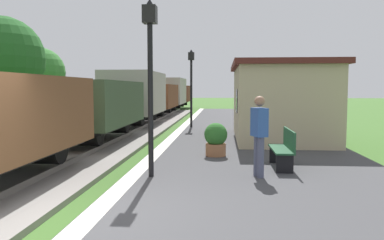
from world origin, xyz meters
name	(u,v)px	position (x,y,z in m)	size (l,w,h in m)	color
ground_plane	(65,232)	(0.00, 0.00, 0.00)	(160.00, 160.00, 0.00)	#3D6628
platform_slab	(285,230)	(3.20, 0.00, 0.12)	(6.00, 60.00, 0.25)	#424244
platform_edge_stripe	(91,216)	(0.40, 0.00, 0.25)	(0.36, 60.00, 0.01)	silver
freight_train	(148,98)	(-2.40, 18.73, 1.51)	(2.50, 39.20, 2.72)	brown
station_hut	(279,101)	(4.40, 9.18, 1.65)	(3.50, 5.80, 2.78)	tan
bench_near_hut	(284,148)	(3.75, 3.76, 0.72)	(0.42, 1.50, 0.91)	#1E4C2D
bench_down_platform	(251,116)	(3.75, 14.51, 0.72)	(0.42, 1.50, 0.91)	#1E4C2D
person_waiting	(259,133)	(3.08, 2.77, 1.18)	(0.36, 0.44, 1.71)	#474C66
potted_planter	(216,139)	(2.12, 5.25, 0.72)	(0.64, 0.64, 0.92)	#9E6642
lamp_post_near	(150,55)	(0.80, 2.61, 2.80)	(0.28, 0.28, 3.70)	black
lamp_post_far	(191,74)	(0.80, 13.04, 2.80)	(0.28, 0.28, 3.70)	black
tree_trackside_far	(2,58)	(-7.95, 12.03, 3.52)	(3.86, 3.86, 5.45)	#4C3823
tree_field_left	(40,73)	(-8.60, 17.10, 3.05)	(2.95, 2.95, 4.54)	#4C3823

